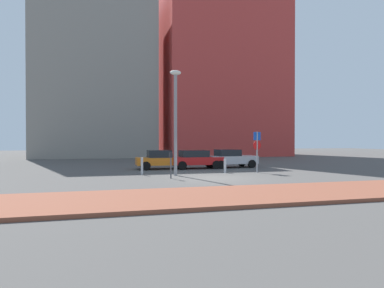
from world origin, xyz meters
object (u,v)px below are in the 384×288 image
object	(u,v)px
traffic_bollard_mid	(225,166)
parking_sign_post	(257,147)
parked_car_orange	(162,159)
parked_car_red	(196,159)
street_lamp	(176,113)
parking_meter	(171,162)
traffic_bollard_near	(142,166)
parked_car_silver	(231,158)

from	to	relation	value
traffic_bollard_mid	parking_sign_post	bearing A→B (deg)	-10.52
parked_car_orange	parked_car_red	distance (m)	2.63
traffic_bollard_mid	street_lamp	bearing A→B (deg)	-167.61
parking_sign_post	parking_meter	distance (m)	6.65
traffic_bollard_mid	parked_car_red	bearing A→B (deg)	105.24
street_lamp	traffic_bollard_near	bearing A→B (deg)	155.85
traffic_bollard_near	parking_sign_post	bearing A→B (deg)	-3.78
street_lamp	traffic_bollard_mid	size ratio (longest dim) A/B	7.03
parked_car_silver	traffic_bollard_mid	world-z (taller)	parked_car_silver
parked_car_orange	traffic_bollard_near	size ratio (longest dim) A/B	3.61
parked_car_red	street_lamp	size ratio (longest dim) A/B	0.61
parking_meter	street_lamp	size ratio (longest dim) A/B	0.23
parking_sign_post	traffic_bollard_near	xyz separation A→B (m)	(-7.69, 0.51, -1.19)
parked_car_orange	parking_sign_post	world-z (taller)	parking_sign_post
parked_car_red	parking_meter	world-z (taller)	parking_meter
parked_car_silver	traffic_bollard_mid	distance (m)	4.35
street_lamp	parking_meter	bearing A→B (deg)	-110.93
traffic_bollard_near	street_lamp	bearing A→B (deg)	-24.15
parking_sign_post	street_lamp	distance (m)	6.10
parking_sign_post	traffic_bollard_near	bearing A→B (deg)	176.22
parking_sign_post	traffic_bollard_near	size ratio (longest dim) A/B	2.52
parking_sign_post	traffic_bollard_mid	bearing A→B (deg)	169.48
parked_car_silver	parked_car_orange	bearing A→B (deg)	179.47
parked_car_red	traffic_bollard_mid	xyz separation A→B (m)	(1.02, -3.75, -0.28)
parked_car_red	parking_sign_post	xyz separation A→B (m)	(3.18, -4.15, 0.99)
parking_meter	parked_car_silver	bearing A→B (deg)	45.76
parking_sign_post	parked_car_orange	bearing A→B (deg)	143.17
parked_car_orange	traffic_bollard_mid	distance (m)	5.38
parked_car_red	parked_car_silver	world-z (taller)	parked_car_silver
traffic_bollard_mid	parked_car_orange	bearing A→B (deg)	132.76
traffic_bollard_near	traffic_bollard_mid	world-z (taller)	traffic_bollard_near
parking_meter	parked_car_red	bearing A→B (deg)	62.87
parked_car_silver	traffic_bollard_near	distance (m)	8.37
parked_car_silver	parking_meter	world-z (taller)	parking_meter
parked_car_orange	traffic_bollard_near	xyz separation A→B (m)	(-1.89, -3.83, -0.18)
parking_sign_post	traffic_bollard_mid	xyz separation A→B (m)	(-2.15, 0.40, -1.28)
parked_car_orange	parked_car_silver	world-z (taller)	parked_car_silver
parking_sign_post	traffic_bollard_mid	size ratio (longest dim) A/B	2.98
street_lamp	traffic_bollard_mid	bearing A→B (deg)	12.39
parked_car_red	parking_sign_post	size ratio (longest dim) A/B	1.43
parked_car_red	parking_meter	size ratio (longest dim) A/B	2.67
parked_car_orange	traffic_bollard_near	distance (m)	4.28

